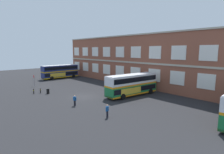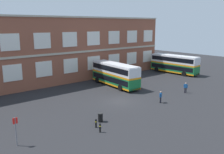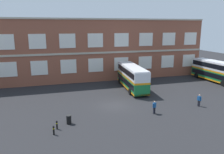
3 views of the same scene
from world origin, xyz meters
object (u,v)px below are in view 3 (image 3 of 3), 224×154
double_decker_middle (132,77)px  safety_bollard_east (54,130)px  waiting_passenger (199,100)px  double_decker_far (216,71)px  station_litter_bin (69,119)px  safety_bollard_west (57,125)px  second_passenger (154,107)px

double_decker_middle → safety_bollard_east: 19.54m
waiting_passenger → safety_bollard_east: size_ratio=1.79×
double_decker_far → station_litter_bin: 32.13m
safety_bollard_west → safety_bollard_east: 1.26m
double_decker_far → waiting_passenger: double_decker_far is taller
safety_bollard_east → double_decker_middle: bearing=44.5°
waiting_passenger → station_litter_bin: 17.75m
double_decker_far → station_litter_bin: size_ratio=10.80×
waiting_passenger → safety_bollard_west: 19.18m
second_passenger → safety_bollard_east: (-12.37, -2.14, -0.44)m
safety_bollard_west → safety_bollard_east: (-0.38, -1.20, 0.00)m
double_decker_middle → waiting_passenger: 12.29m
second_passenger → station_litter_bin: (-10.63, 0.06, -0.41)m
station_litter_bin → safety_bollard_west: station_litter_bin is taller
double_decker_middle → station_litter_bin: size_ratio=10.85×
double_decker_middle → station_litter_bin: bearing=-136.6°
station_litter_bin → safety_bollard_east: station_litter_bin is taller
double_decker_far → double_decker_middle: bearing=-179.6°
double_decker_middle → double_decker_far: same height
waiting_passenger → safety_bollard_west: size_ratio=1.79×
double_decker_middle → second_passenger: (-1.50, -11.52, -1.22)m
waiting_passenger → second_passenger: same height
double_decker_far → waiting_passenger: bearing=-137.9°
station_litter_bin → waiting_passenger: bearing=1.9°
double_decker_far → waiting_passenger: 16.46m
double_decker_far → station_litter_bin: double_decker_far is taller
safety_bollard_west → safety_bollard_east: size_ratio=1.00×
double_decker_far → safety_bollard_west: (-31.29, -12.59, -1.66)m
waiting_passenger → safety_bollard_east: 19.69m
double_decker_middle → station_litter_bin: (-12.13, -11.46, -1.63)m
double_decker_middle → safety_bollard_east: (-13.87, -13.66, -1.66)m
second_passenger → safety_bollard_west: 12.04m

